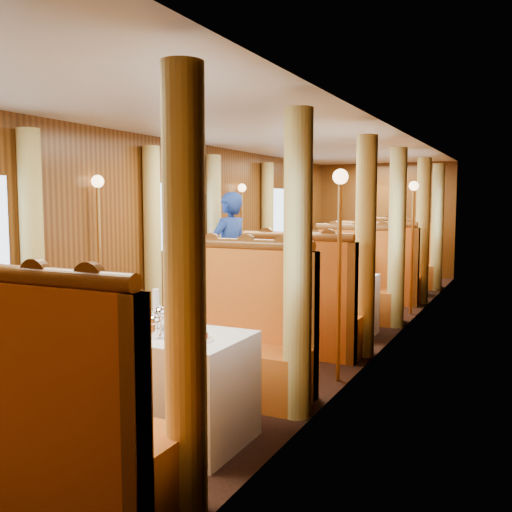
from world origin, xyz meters
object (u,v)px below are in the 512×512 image
Objects in this scene: banquette_near_fwd at (64,433)px; banquette_far_fwd at (379,277)px; banquette_mid_fwd at (301,315)px; rose_vase_mid at (333,260)px; passenger at (349,269)px; fruit_plate at (198,338)px; table_mid at (331,305)px; tea_tray at (151,332)px; banquette_far_aft at (405,265)px; steward at (229,255)px; teapot_right at (154,329)px; banquette_mid_aft at (354,289)px; rose_vase_far at (396,242)px; teapot_left at (144,324)px; teapot_back at (161,321)px; banquette_near_aft at (239,346)px; table_far at (393,273)px; table_near at (171,387)px.

banquette_near_fwd is 7.00m from banquette_far_fwd.
rose_vase_mid is (0.01, 1.04, 0.50)m from banquette_mid_fwd.
rose_vase_mid is 0.75m from passenger.
fruit_plate is at bearing -87.41° from banquette_far_fwd.
tea_tray is at bearing -92.24° from table_mid.
banquette_far_aft is 4.46m from steward.
tea_tray is 0.17m from teapot_right.
banquette_mid_aft is 2.54m from rose_vase_far.
rose_vase_far is at bearing -87.88° from banquette_far_aft.
banquette_near_fwd is at bearing -90.27° from rose_vase_far.
banquette_near_fwd is 7.42× the size of teapot_left.
fruit_plate is at bearing -86.58° from banquette_mid_aft.
tea_tray is at bearing -97.07° from teapot_back.
passenger is (-0.00, 1.77, 0.32)m from banquette_mid_fwd.
rose_vase_mid is (0.01, -4.49, 0.50)m from banquette_far_aft.
rose_vase_mid and rose_vase_far have the same top height.
banquette_near_fwd is 1.16m from teapot_back.
banquette_far_fwd is at bearing 158.24° from steward.
teapot_left is 0.42m from fruit_plate.
banquette_far_fwd is at bearing 92.59° from fruit_plate.
tea_tray is (-0.14, -1.05, 0.33)m from banquette_near_aft.
banquette_mid_aft is 4.68m from teapot_right.
teapot_right is at bearing -90.60° from banquette_mid_fwd.
table_mid is 7.24× the size of teapot_right.
table_mid is at bearing 87.76° from tea_tray.
banquette_near_fwd is 8.03m from rose_vase_far.
table_mid is 1.02m from banquette_mid_fwd.
banquette_far_fwd reaches higher than table_mid.
rose_vase_mid is (0.01, 4.54, 0.50)m from banquette_near_fwd.
banquette_mid_aft reaches higher than teapot_left.
table_mid is at bearing -90.00° from passenger.
rose_vase_far is (0.17, 6.93, 0.11)m from teapot_back.
banquette_far_fwd is at bearing -90.00° from table_far.
teapot_right is at bearing -90.19° from banquette_far_aft.
table_mid is at bearing -90.00° from banquette_mid_aft.
table_far is at bearing 109.17° from teapot_left.
banquette_mid_fwd is (0.00, 1.47, 0.00)m from banquette_near_aft.
rose_vase_far is at bearing 89.52° from banquette_mid_fwd.
rose_vase_mid is at bearing 89.85° from banquette_near_fwd.
banquette_near_aft is 1.00× the size of banquette_mid_fwd.
banquette_mid_fwd is 1.00× the size of banquette_far_aft.
steward is at bearing 131.11° from teapot_left.
teapot_left reaches higher than table_mid.
table_near is 1.00× the size of table_far.
table_near is 0.78× the size of banquette_far_fwd.
table_near is at bearing -90.00° from passenger.
passenger is (-0.00, 4.26, 0.37)m from table_near.
steward is (-1.64, 4.05, 0.09)m from teapot_right.
teapot_left is at bearing -91.80° from banquette_mid_aft.
tea_tray is 0.09m from teapot_left.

